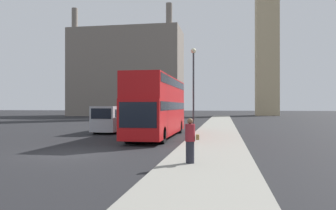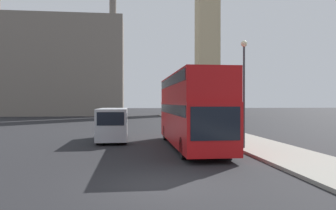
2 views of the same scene
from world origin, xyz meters
name	(u,v)px [view 2 (image 2 of 2)]	position (x,y,z in m)	size (l,w,h in m)	color
ground_plane	(163,185)	(0.00, 0.00, 0.00)	(300.00, 300.00, 0.00)	black
building_block_distant	(61,67)	(-15.61, 60.90, 10.29)	(26.16, 11.51, 25.03)	slate
red_double_decker_bus	(191,107)	(2.59, 8.78, 2.47)	(2.56, 11.48, 4.40)	#B71114
white_van	(113,123)	(-2.31, 12.85, 1.25)	(2.03, 6.02, 2.31)	#B2B7BC
street_lamp	(244,78)	(5.39, 7.27, 4.14)	(0.36, 0.36, 6.14)	#38383D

